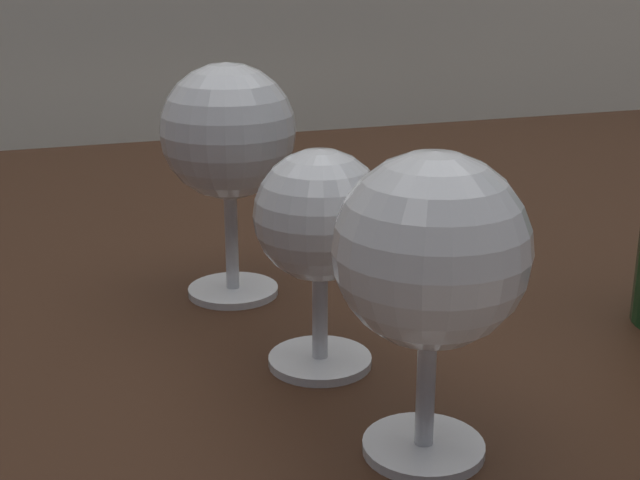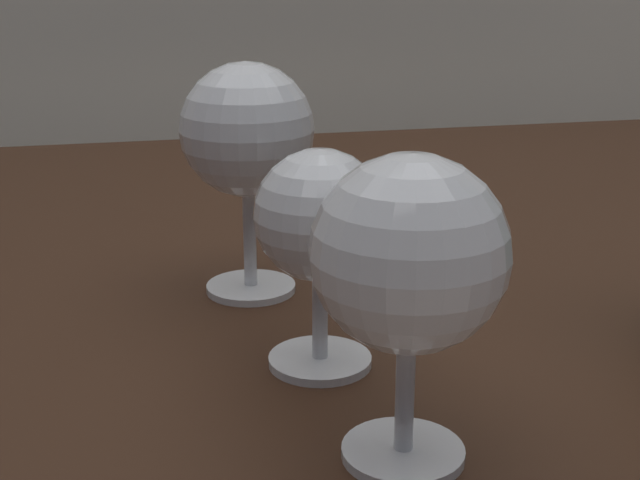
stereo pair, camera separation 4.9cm
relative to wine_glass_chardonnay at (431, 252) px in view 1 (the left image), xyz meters
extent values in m
cube|color=#382114|center=(0.10, 0.33, -0.12)|extent=(1.28, 0.90, 0.03)
cylinder|color=#382114|center=(0.68, 0.72, -0.48)|extent=(0.06, 0.06, 0.69)
cylinder|color=white|center=(0.00, 0.00, -0.10)|extent=(0.06, 0.06, 0.00)
cylinder|color=white|center=(0.00, 0.00, -0.06)|extent=(0.01, 0.01, 0.07)
sphere|color=white|center=(0.00, 0.00, 0.00)|extent=(0.09, 0.09, 0.09)
ellipsoid|color=#EACC66|center=(0.00, 0.00, 0.00)|extent=(0.08, 0.08, 0.05)
cylinder|color=white|center=(-0.02, 0.11, -0.10)|extent=(0.06, 0.06, 0.00)
cylinder|color=white|center=(-0.02, 0.11, -0.07)|extent=(0.01, 0.01, 0.06)
sphere|color=white|center=(-0.02, 0.11, -0.01)|extent=(0.07, 0.07, 0.07)
ellipsoid|color=#470A16|center=(-0.02, 0.11, -0.02)|extent=(0.07, 0.07, 0.02)
cylinder|color=white|center=(-0.04, 0.23, -0.10)|extent=(0.06, 0.06, 0.00)
cylinder|color=white|center=(-0.04, 0.23, -0.06)|extent=(0.01, 0.01, 0.08)
sphere|color=white|center=(-0.04, 0.23, 0.01)|extent=(0.09, 0.09, 0.09)
ellipsoid|color=maroon|center=(-0.04, 0.23, 0.01)|extent=(0.08, 0.08, 0.03)
camera|label=1|loc=(-0.17, -0.34, 0.13)|focal=49.71mm
camera|label=2|loc=(-0.12, -0.35, 0.13)|focal=49.71mm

